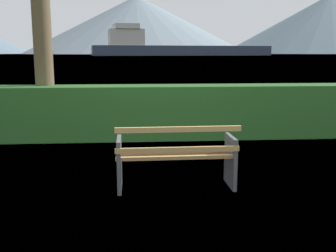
{
  "coord_description": "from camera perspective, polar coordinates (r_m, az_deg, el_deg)",
  "views": [
    {
      "loc": [
        -0.48,
        -5.02,
        1.75
      ],
      "look_at": [
        0.0,
        1.3,
        0.58
      ],
      "focal_mm": 42.64,
      "sensor_mm": 36.0,
      "label": 1
    }
  ],
  "objects": [
    {
      "name": "distant_hills",
      "position": [
        565.74,
        1.8,
        14.11
      ],
      "size": [
        840.23,
        344.35,
        84.64
      ],
      "color": "slate",
      "rests_on": "ground_plane"
    },
    {
      "name": "cargo_ship_large",
      "position": [
        230.63,
        0.32,
        11.22
      ],
      "size": [
        104.38,
        31.37,
        17.13
      ],
      "color": "#2D384C",
      "rests_on": "water_surface"
    },
    {
      "name": "ground_plane",
      "position": [
        5.34,
        1.08,
        -8.67
      ],
      "size": [
        1400.0,
        1400.0,
        0.0
      ],
      "primitive_type": "plane",
      "color": "#567A38"
    },
    {
      "name": "hedge_row",
      "position": [
        8.24,
        -0.96,
        2.05
      ],
      "size": [
        8.73,
        0.79,
        1.09
      ],
      "primitive_type": "cube",
      "color": "#285B23",
      "rests_on": "ground_plane"
    },
    {
      "name": "park_bench",
      "position": [
        5.16,
        1.16,
        -4.46
      ],
      "size": [
        1.55,
        0.6,
        0.87
      ],
      "color": "tan",
      "rests_on": "ground_plane"
    },
    {
      "name": "water_surface",
      "position": [
        312.16,
        -4.35,
        10.12
      ],
      "size": [
        620.0,
        620.0,
        0.0
      ],
      "primitive_type": "plane",
      "color": "#6B8EA3",
      "rests_on": "ground_plane"
    }
  ]
}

